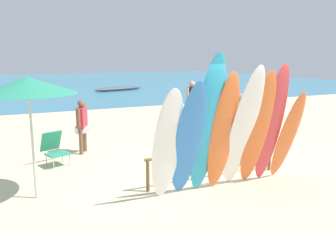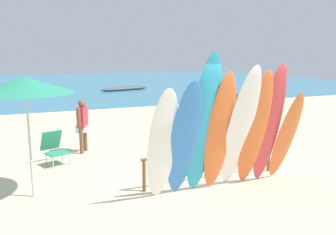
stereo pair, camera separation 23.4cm
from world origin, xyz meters
name	(u,v)px [view 1 (the left image)]	position (x,y,z in m)	size (l,w,h in m)	color
ground	(88,102)	(0.00, 14.00, 0.00)	(60.00, 60.00, 0.00)	beige
ocean_water	(56,82)	(0.00, 30.87, 0.01)	(60.00, 40.00, 0.02)	teal
surfboard_rack	(214,156)	(0.00, 0.00, 0.54)	(3.17, 0.07, 0.68)	brown
surfboard_white_0	(167,146)	(-1.37, -0.60, 1.07)	(0.56, 0.06, 2.20)	white
surfboard_blue_1	(188,141)	(-0.97, -0.63, 1.12)	(0.56, 0.06, 2.37)	#337AD1
surfboard_teal_2	(207,126)	(-0.57, -0.62, 1.36)	(0.57, 0.08, 2.79)	#289EC6
surfboard_orange_3	(223,133)	(-0.21, -0.61, 1.19)	(0.54, 0.08, 2.44)	orange
surfboard_white_4	(243,129)	(0.22, -0.67, 1.25)	(0.57, 0.06, 2.62)	white
surfboard_orange_5	(257,129)	(0.59, -0.64, 1.20)	(0.55, 0.07, 2.48)	orange
surfboard_red_6	(271,125)	(0.94, -0.64, 1.26)	(0.50, 0.07, 2.59)	#D13D42
surfboard_orange_7	(287,136)	(1.37, -0.66, 0.98)	(0.46, 0.07, 2.06)	orange
beachgoer_photographing	(238,116)	(2.05, 1.98, 0.93)	(0.58, 0.33, 1.61)	#9E704C
beachgoer_by_water	(210,115)	(1.56, 2.75, 0.87)	(0.56, 0.26, 1.51)	brown
beachgoer_near_rack	(192,100)	(2.25, 5.15, 1.00)	(0.60, 0.40, 1.74)	tan
beachgoer_strolling	(82,123)	(-2.19, 3.27, 0.85)	(0.38, 0.50, 1.47)	brown
beach_chair_red	(54,147)	(-3.01, 2.55, 0.43)	(0.70, 0.82, 0.82)	#B7B7BC
beach_umbrella	(28,86)	(-3.55, 0.58, 2.12)	(1.72, 1.72, 2.27)	silver
distant_boat	(119,89)	(3.62, 19.89, 0.16)	(4.37, 1.96, 0.35)	#4C515B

